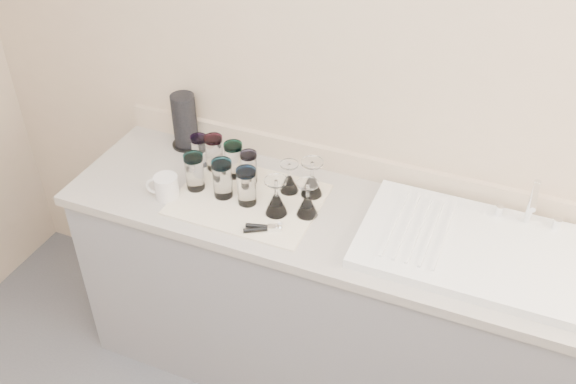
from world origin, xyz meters
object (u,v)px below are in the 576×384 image
at_px(white_mug, 166,187).
at_px(paper_towel_roll, 185,122).
at_px(tumbler_extra, 200,150).
at_px(tumbler_purple, 249,167).
at_px(sink_unit, 478,248).
at_px(tumbler_cyan, 234,159).
at_px(can_opener, 264,228).
at_px(goblet_front_right, 307,204).
at_px(goblet_back_left, 289,182).
at_px(tumbler_lavender, 247,186).
at_px(goblet_front_left, 276,202).
at_px(tumbler_blue, 223,178).
at_px(tumbler_magenta, 195,171).
at_px(tumbler_teal, 214,152).
at_px(goblet_back_right, 312,183).

relative_size(white_mug, paper_towel_roll, 0.57).
bearing_deg(tumbler_extra, tumbler_purple, -7.31).
bearing_deg(sink_unit, tumbler_extra, 175.12).
xyz_separation_m(tumbler_cyan, can_opener, (0.25, -0.27, -0.07)).
bearing_deg(goblet_front_right, tumbler_purple, 159.71).
relative_size(tumbler_cyan, tumbler_purple, 1.11).
distance_m(goblet_back_left, paper_towel_roll, 0.57).
distance_m(tumbler_lavender, paper_towel_roll, 0.51).
distance_m(white_mug, paper_towel_roll, 0.38).
relative_size(tumbler_purple, goblet_front_left, 0.88).
distance_m(goblet_back_left, goblet_front_left, 0.15).
distance_m(goblet_front_left, white_mug, 0.44).
height_order(tumbler_blue, paper_towel_roll, paper_towel_roll).
distance_m(tumbler_magenta, goblet_front_left, 0.36).
relative_size(tumbler_teal, goblet_back_right, 0.97).
bearing_deg(can_opener, tumbler_purple, 124.92).
xyz_separation_m(tumbler_lavender, goblet_front_left, (0.13, -0.01, -0.03)).
height_order(tumbler_cyan, white_mug, tumbler_cyan).
xyz_separation_m(tumbler_lavender, can_opener, (0.12, -0.12, -0.07)).
bearing_deg(paper_towel_roll, tumbler_magenta, -54.07).
height_order(tumbler_magenta, goblet_back_right, same).
relative_size(tumbler_purple, tumbler_extra, 1.00).
distance_m(tumbler_extra, goblet_back_left, 0.41).
distance_m(tumbler_magenta, paper_towel_roll, 0.33).
bearing_deg(goblet_back_left, sink_unit, -5.41).
bearing_deg(goblet_front_right, tumbler_lavender, -174.86).
xyz_separation_m(sink_unit, tumbler_teal, (-1.09, 0.10, 0.06)).
xyz_separation_m(tumbler_cyan, paper_towel_roll, (-0.30, 0.13, 0.03)).
bearing_deg(paper_towel_roll, tumbler_extra, -41.50).
xyz_separation_m(sink_unit, goblet_back_right, (-0.65, 0.08, 0.04)).
height_order(tumbler_purple, tumbler_extra, same).
bearing_deg(goblet_back_right, tumbler_purple, -176.52).
bearing_deg(paper_towel_roll, tumbler_lavender, -33.17).
height_order(tumbler_lavender, goblet_front_left, same).
bearing_deg(tumbler_magenta, goblet_front_right, 1.58).
height_order(sink_unit, tumbler_blue, sink_unit).
bearing_deg(goblet_front_left, goblet_back_left, 93.24).
bearing_deg(tumbler_lavender, tumbler_purple, 112.11).
bearing_deg(goblet_back_left, goblet_front_right, -42.87).
bearing_deg(white_mug, can_opener, -5.86).
bearing_deg(goblet_back_right, goblet_back_left, -171.44).
bearing_deg(sink_unit, tumbler_cyan, 175.21).
bearing_deg(goblet_front_left, tumbler_magenta, 176.27).
height_order(tumbler_cyan, tumbler_extra, tumbler_cyan).
distance_m(goblet_back_left, goblet_front_right, 0.16).
bearing_deg(tumbler_purple, goblet_back_right, 3.48).
height_order(goblet_back_right, goblet_front_left, same).
distance_m(tumbler_lavender, can_opener, 0.19).
height_order(tumbler_purple, paper_towel_roll, paper_towel_roll).
relative_size(tumbler_extra, goblet_front_left, 0.88).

